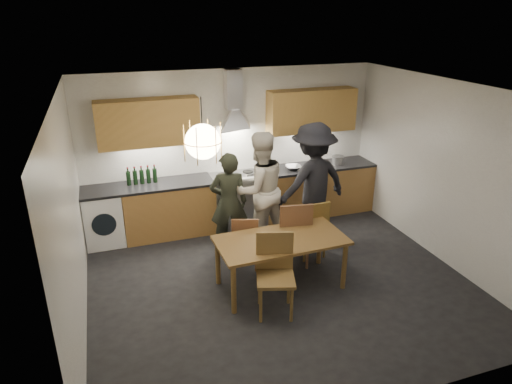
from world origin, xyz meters
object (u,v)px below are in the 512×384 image
object	(u,v)px
person_right	(313,182)
stock_pot	(338,160)
dining_table	(281,244)
wine_bottles	(142,175)
person_mid	(259,190)
chair_back_left	(245,239)
person_left	(229,203)
chair_front	(275,268)
mixing_bowl	(293,167)

from	to	relation	value
person_right	stock_pot	world-z (taller)	person_right
dining_table	wine_bottles	bearing A→B (deg)	124.06
person_mid	person_right	distance (m)	0.86
person_mid	stock_pot	xyz separation A→B (m)	(1.73, 0.74, 0.06)
chair_back_left	person_right	bearing A→B (deg)	-137.31
stock_pot	wine_bottles	xyz separation A→B (m)	(-3.40, 0.13, 0.07)
dining_table	person_left	xyz separation A→B (m)	(-0.36, 1.20, 0.16)
person_left	chair_front	bearing A→B (deg)	104.37
chair_back_left	wine_bottles	size ratio (longest dim) A/B	1.72
chair_back_left	wine_bottles	bearing A→B (deg)	-33.87
chair_front	person_right	bearing A→B (deg)	69.36
mixing_bowl	chair_front	bearing A→B (deg)	-117.49
dining_table	person_left	world-z (taller)	person_left
stock_pot	mixing_bowl	bearing A→B (deg)	-179.75
person_left	mixing_bowl	size ratio (longest dim) A/B	5.78
chair_front	dining_table	bearing A→B (deg)	77.19
person_right	wine_bottles	distance (m)	2.69
chair_front	person_left	xyz separation A→B (m)	(-0.12, 1.64, 0.21)
chair_front	person_right	world-z (taller)	person_right
chair_front	wine_bottles	world-z (taller)	wine_bottles
wine_bottles	chair_front	bearing A→B (deg)	-63.39
stock_pot	wine_bottles	distance (m)	3.40
chair_front	person_right	xyz separation A→B (m)	(1.24, 1.61, 0.38)
chair_back_left	chair_front	world-z (taller)	chair_front
mixing_bowl	stock_pot	bearing A→B (deg)	0.25
person_right	wine_bottles	bearing A→B (deg)	-31.28
person_right	mixing_bowl	size ratio (longest dim) A/B	7.02
person_left	person_right	size ratio (longest dim) A/B	0.82
chair_front	person_right	size ratio (longest dim) A/B	0.53
chair_back_left	person_right	world-z (taller)	person_right
chair_back_left	person_right	size ratio (longest dim) A/B	0.43
stock_pot	person_left	bearing A→B (deg)	-160.61
dining_table	chair_back_left	xyz separation A→B (m)	(-0.31, 0.57, -0.16)
chair_back_left	wine_bottles	xyz separation A→B (m)	(-1.22, 1.55, 0.57)
chair_front	person_left	bearing A→B (deg)	111.12
mixing_bowl	wine_bottles	world-z (taller)	wine_bottles
dining_table	chair_back_left	distance (m)	0.67
person_mid	person_right	xyz separation A→B (m)	(0.86, -0.08, 0.04)
dining_table	stock_pot	xyz separation A→B (m)	(1.87, 1.99, 0.35)
chair_front	wine_bottles	xyz separation A→B (m)	(-1.28, 2.55, 0.47)
mixing_bowl	person_right	bearing A→B (deg)	-91.16
person_left	mixing_bowl	xyz separation A→B (m)	(1.37, 0.78, 0.15)
chair_front	wine_bottles	bearing A→B (deg)	133.67
dining_table	wine_bottles	distance (m)	2.65
person_left	mixing_bowl	distance (m)	1.59
person_right	mixing_bowl	bearing A→B (deg)	-101.88
chair_front	stock_pot	size ratio (longest dim) A/B	4.89
mixing_bowl	wine_bottles	size ratio (longest dim) A/B	0.57
chair_front	wine_bottles	size ratio (longest dim) A/B	2.09
mixing_bowl	wine_bottles	bearing A→B (deg)	176.97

